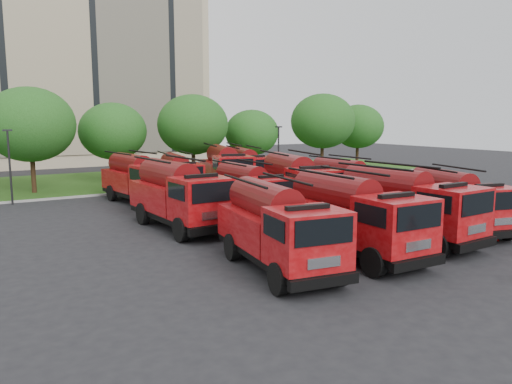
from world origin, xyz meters
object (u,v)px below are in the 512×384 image
at_px(fire_truck_3, 455,201).
at_px(firefighter_5, 410,210).
at_px(fire_truck_5, 250,192).
at_px(fire_truck_7, 349,183).
at_px(fire_truck_9, 178,176).
at_px(firefighter_2, 493,241).
at_px(firefighter_3, 436,221).
at_px(firefighter_4, 208,233).
at_px(fire_truck_8, 138,179).
at_px(fire_truck_6, 296,185).
at_px(fire_truck_10, 226,169).
at_px(fire_truck_0, 277,227).
at_px(fire_truck_2, 405,205).
at_px(fire_truck_11, 247,168).
at_px(fire_truck_4, 179,195).
at_px(fire_truck_1, 352,216).

distance_m(fire_truck_3, firefighter_5, 6.25).
xyz_separation_m(fire_truck_5, fire_truck_7, (7.32, -0.45, 0.02)).
distance_m(fire_truck_5, fire_truck_9, 9.75).
xyz_separation_m(fire_truck_9, firefighter_2, (7.54, -20.70, -1.58)).
bearing_deg(fire_truck_9, firefighter_5, -40.35).
height_order(firefighter_3, firefighter_4, firefighter_4).
bearing_deg(fire_truck_8, firefighter_5, -45.72).
distance_m(fire_truck_6, fire_truck_10, 10.46).
relative_size(fire_truck_0, firefighter_4, 3.88).
distance_m(fire_truck_2, firefighter_5, 8.95).
bearing_deg(fire_truck_3, fire_truck_2, -163.13).
bearing_deg(fire_truck_11, fire_truck_3, -71.11).
distance_m(fire_truck_6, firefighter_3, 8.45).
xyz_separation_m(fire_truck_4, firefighter_4, (0.74, -1.96, -1.80)).
distance_m(fire_truck_5, firefighter_4, 4.82).
bearing_deg(fire_truck_3, fire_truck_7, 104.94).
xyz_separation_m(fire_truck_2, fire_truck_4, (-8.03, 8.36, 0.04)).
bearing_deg(fire_truck_3, fire_truck_11, 108.01).
relative_size(fire_truck_0, fire_truck_5, 1.10).
distance_m(fire_truck_9, firefighter_4, 12.63).
relative_size(fire_truck_0, firefighter_3, 3.91).
bearing_deg(fire_truck_3, fire_truck_8, 137.91).
distance_m(fire_truck_7, firefighter_5, 4.26).
xyz_separation_m(fire_truck_3, firefighter_3, (1.26, 2.10, -1.58)).
bearing_deg(fire_truck_8, fire_truck_0, -97.21).
relative_size(fire_truck_2, firefighter_4, 3.96).
distance_m(fire_truck_2, firefighter_3, 6.02).
distance_m(fire_truck_2, fire_truck_7, 9.15).
bearing_deg(firefighter_4, fire_truck_9, -57.73).
relative_size(fire_truck_1, fire_truck_5, 1.10).
height_order(fire_truck_11, firefighter_2, fire_truck_11).
relative_size(fire_truck_0, fire_truck_2, 0.98).
height_order(fire_truck_0, fire_truck_9, fire_truck_0).
relative_size(fire_truck_3, fire_truck_4, 0.91).
distance_m(fire_truck_6, fire_truck_7, 4.31).
height_order(firefighter_3, firefighter_5, firefighter_3).
bearing_deg(firefighter_4, fire_truck_7, -122.24).
distance_m(fire_truck_5, fire_truck_8, 9.45).
bearing_deg(fire_truck_8, fire_truck_10, 4.70).
bearing_deg(fire_truck_9, fire_truck_5, -77.20).
bearing_deg(fire_truck_1, fire_truck_6, 70.76).
relative_size(fire_truck_1, firefighter_3, 3.93).
bearing_deg(fire_truck_7, fire_truck_10, 110.11).
distance_m(fire_truck_2, fire_truck_6, 8.30).
bearing_deg(firefighter_5, fire_truck_11, -81.98).
xyz_separation_m(fire_truck_1, fire_truck_4, (-4.17, 8.92, 0.06)).
height_order(fire_truck_4, fire_truck_10, fire_truck_10).
bearing_deg(fire_truck_6, firefighter_2, -55.52).
distance_m(fire_truck_1, fire_truck_5, 9.28).
bearing_deg(firefighter_5, fire_truck_9, -58.45).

